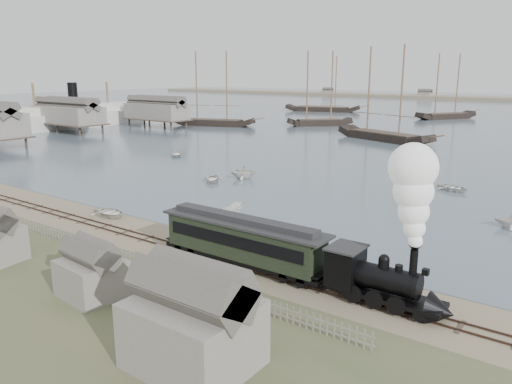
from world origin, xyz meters
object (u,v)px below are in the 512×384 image
Objects in this scene: passenger_coach at (243,239)px; locomotive at (402,239)px; steamship at (74,105)px; beached_dinghy at (110,213)px.

locomotive is at bearing 0.00° from passenger_coach.
locomotive is at bearing -115.93° from steamship.
beached_dinghy is (-19.36, 2.63, -1.76)m from passenger_coach.
steamship reaches higher than passenger_coach.
steamship is (-108.18, 51.37, 1.21)m from locomotive.
beached_dinghy is at bearing 172.26° from passenger_coach.
locomotive is 0.19× the size of steamship.
steamship is at bearing 151.84° from passenger_coach.
passenger_coach is at bearing -95.16° from beached_dinghy.
steamship is (-95.95, 51.37, 3.70)m from passenger_coach.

